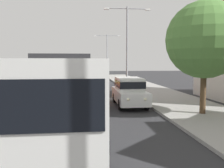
{
  "coord_description": "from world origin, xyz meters",
  "views": [
    {
      "loc": [
        -0.6,
        1.19,
        2.97
      ],
      "look_at": [
        1.3,
        17.93,
        1.43
      ],
      "focal_mm": 38.93,
      "sensor_mm": 36.0,
      "label": 1
    }
  ],
  "objects_px": {
    "bus_second_in_line": "(77,75)",
    "bus_fourth_in_line": "(81,68)",
    "bus_rear": "(82,67)",
    "white_suv": "(129,91)",
    "streetlamp_mid": "(127,39)",
    "streetlamp_far": "(107,51)",
    "bus_middle": "(80,71)",
    "bus_lead": "(69,91)",
    "bus_tail_end": "(82,66)",
    "box_truck_oncoming": "(71,66)",
    "roadside_tree": "(205,40)"
  },
  "relations": [
    {
      "from": "bus_tail_end",
      "to": "roadside_tree",
      "type": "distance_m",
      "value": 62.92
    },
    {
      "from": "bus_rear",
      "to": "white_suv",
      "type": "height_order",
      "value": "bus_rear"
    },
    {
      "from": "bus_tail_end",
      "to": "roadside_tree",
      "type": "relative_size",
      "value": 1.73
    },
    {
      "from": "bus_fourth_in_line",
      "to": "bus_rear",
      "type": "distance_m",
      "value": 12.23
    },
    {
      "from": "bus_rear",
      "to": "bus_lead",
      "type": "bearing_deg",
      "value": -90.0
    },
    {
      "from": "box_truck_oncoming",
      "to": "streetlamp_mid",
      "type": "xyz_separation_m",
      "value": [
        8.7,
        -49.28,
        3.73
      ]
    },
    {
      "from": "bus_fourth_in_line",
      "to": "streetlamp_mid",
      "type": "distance_m",
      "value": 23.58
    },
    {
      "from": "white_suv",
      "to": "bus_middle",
      "type": "bearing_deg",
      "value": 100.38
    },
    {
      "from": "white_suv",
      "to": "bus_rear",
      "type": "bearing_deg",
      "value": 94.65
    },
    {
      "from": "bus_fourth_in_line",
      "to": "white_suv",
      "type": "bearing_deg",
      "value": -83.65
    },
    {
      "from": "bus_fourth_in_line",
      "to": "streetlamp_far",
      "type": "height_order",
      "value": "streetlamp_far"
    },
    {
      "from": "bus_middle",
      "to": "white_suv",
      "type": "relative_size",
      "value": 2.6
    },
    {
      "from": "white_suv",
      "to": "box_truck_oncoming",
      "type": "distance_m",
      "value": 60.26
    },
    {
      "from": "streetlamp_far",
      "to": "roadside_tree",
      "type": "xyz_separation_m",
      "value": [
        1.74,
        -37.79,
        -1.11
      ]
    },
    {
      "from": "bus_fourth_in_line",
      "to": "streetlamp_mid",
      "type": "relative_size",
      "value": 1.2
    },
    {
      "from": "bus_middle",
      "to": "streetlamp_mid",
      "type": "xyz_separation_m",
      "value": [
        5.4,
        -9.62,
        3.75
      ]
    },
    {
      "from": "bus_lead",
      "to": "bus_fourth_in_line",
      "type": "xyz_separation_m",
      "value": [
        -0.0,
        38.59,
        -0.0
      ]
    },
    {
      "from": "streetlamp_mid",
      "to": "streetlamp_far",
      "type": "distance_m",
      "value": 23.69
    },
    {
      "from": "bus_second_in_line",
      "to": "bus_fourth_in_line",
      "type": "relative_size",
      "value": 1.17
    },
    {
      "from": "bus_rear",
      "to": "white_suv",
      "type": "bearing_deg",
      "value": -85.35
    },
    {
      "from": "bus_tail_end",
      "to": "streetlamp_mid",
      "type": "relative_size",
      "value": 1.2
    },
    {
      "from": "bus_rear",
      "to": "box_truck_oncoming",
      "type": "bearing_deg",
      "value": 102.92
    },
    {
      "from": "bus_second_in_line",
      "to": "roadside_tree",
      "type": "bearing_deg",
      "value": -55.83
    },
    {
      "from": "bus_rear",
      "to": "streetlamp_mid",
      "type": "xyz_separation_m",
      "value": [
        5.4,
        -34.88,
        3.75
      ]
    },
    {
      "from": "bus_second_in_line",
      "to": "bus_fourth_in_line",
      "type": "bearing_deg",
      "value": 90.0
    },
    {
      "from": "white_suv",
      "to": "streetlamp_far",
      "type": "distance_m",
      "value": 34.57
    },
    {
      "from": "bus_second_in_line",
      "to": "streetlamp_far",
      "type": "bearing_deg",
      "value": 78.8
    },
    {
      "from": "bus_middle",
      "to": "roadside_tree",
      "type": "relative_size",
      "value": 2.0
    },
    {
      "from": "box_truck_oncoming",
      "to": "streetlamp_far",
      "type": "height_order",
      "value": "streetlamp_far"
    },
    {
      "from": "bus_lead",
      "to": "streetlamp_far",
      "type": "bearing_deg",
      "value": 82.24
    },
    {
      "from": "bus_middle",
      "to": "streetlamp_mid",
      "type": "relative_size",
      "value": 1.38
    },
    {
      "from": "bus_tail_end",
      "to": "box_truck_oncoming",
      "type": "height_order",
      "value": "bus_tail_end"
    },
    {
      "from": "box_truck_oncoming",
      "to": "roadside_tree",
      "type": "bearing_deg",
      "value": -80.64
    },
    {
      "from": "bus_lead",
      "to": "bus_rear",
      "type": "xyz_separation_m",
      "value": [
        0.0,
        50.82,
        0.0
      ]
    },
    {
      "from": "streetlamp_far",
      "to": "bus_middle",
      "type": "bearing_deg",
      "value": -110.98
    },
    {
      "from": "bus_lead",
      "to": "white_suv",
      "type": "xyz_separation_m",
      "value": [
        3.7,
        5.37,
        -0.66
      ]
    },
    {
      "from": "box_truck_oncoming",
      "to": "roadside_tree",
      "type": "height_order",
      "value": "roadside_tree"
    },
    {
      "from": "bus_fourth_in_line",
      "to": "roadside_tree",
      "type": "distance_m",
      "value": 37.51
    },
    {
      "from": "bus_lead",
      "to": "streetlamp_mid",
      "type": "distance_m",
      "value": 17.24
    },
    {
      "from": "bus_rear",
      "to": "bus_tail_end",
      "type": "distance_m",
      "value": 13.49
    },
    {
      "from": "white_suv",
      "to": "streetlamp_far",
      "type": "height_order",
      "value": "streetlamp_far"
    },
    {
      "from": "bus_second_in_line",
      "to": "streetlamp_far",
      "type": "distance_m",
      "value": 28.03
    },
    {
      "from": "bus_rear",
      "to": "bus_fourth_in_line",
      "type": "bearing_deg",
      "value": -90.0
    },
    {
      "from": "bus_lead",
      "to": "streetlamp_mid",
      "type": "xyz_separation_m",
      "value": [
        5.4,
        15.94,
        3.75
      ]
    },
    {
      "from": "bus_middle",
      "to": "roadside_tree",
      "type": "distance_m",
      "value": 24.89
    },
    {
      "from": "bus_tail_end",
      "to": "box_truck_oncoming",
      "type": "xyz_separation_m",
      "value": [
        -3.3,
        0.91,
        0.02
      ]
    },
    {
      "from": "bus_second_in_line",
      "to": "bus_tail_end",
      "type": "relative_size",
      "value": 1.17
    },
    {
      "from": "white_suv",
      "to": "bus_tail_end",
      "type": "bearing_deg",
      "value": 93.59
    },
    {
      "from": "bus_second_in_line",
      "to": "bus_rear",
      "type": "relative_size",
      "value": 1.04
    },
    {
      "from": "box_truck_oncoming",
      "to": "streetlamp_mid",
      "type": "relative_size",
      "value": 0.85
    }
  ]
}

